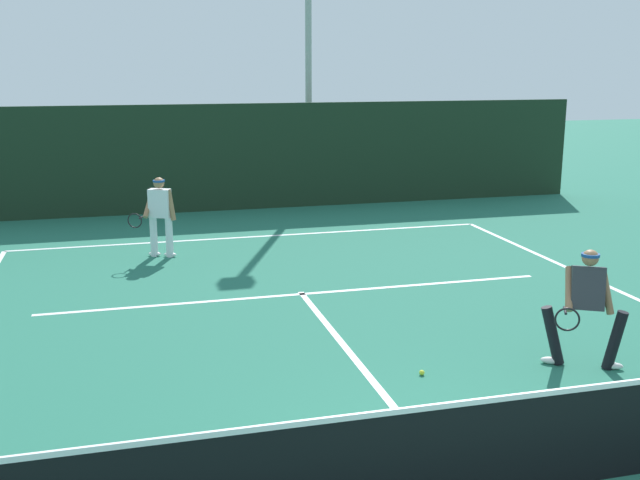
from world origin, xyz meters
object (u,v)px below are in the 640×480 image
object	(u,v)px
player_far	(160,214)
tennis_ball	(422,373)
player_near	(586,304)
light_pole	(308,9)

from	to	relation	value
player_far	tennis_ball	size ratio (longest dim) A/B	24.12
tennis_ball	player_far	bearing A→B (deg)	112.17
player_far	tennis_ball	distance (m)	7.38
player_near	light_pole	size ratio (longest dim) A/B	0.18
player_near	tennis_ball	distance (m)	2.22
player_far	light_pole	xyz separation A→B (m)	(4.51, 5.94, 4.34)
player_near	light_pole	distance (m)	13.72
player_far	light_pole	world-z (taller)	light_pole
tennis_ball	light_pole	distance (m)	13.85
player_near	player_far	world-z (taller)	player_far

